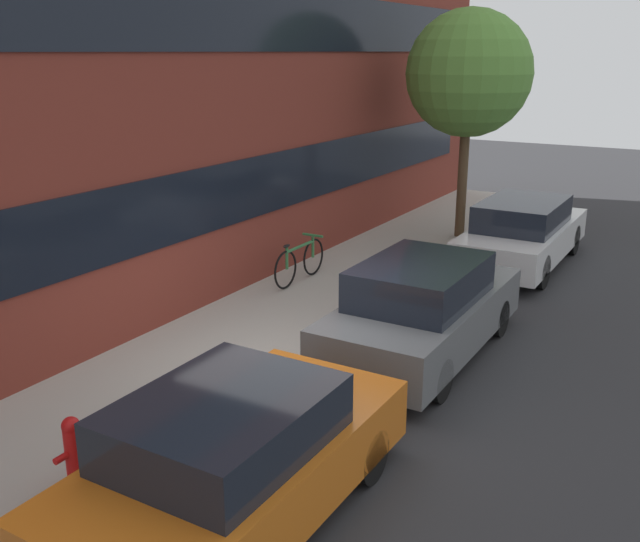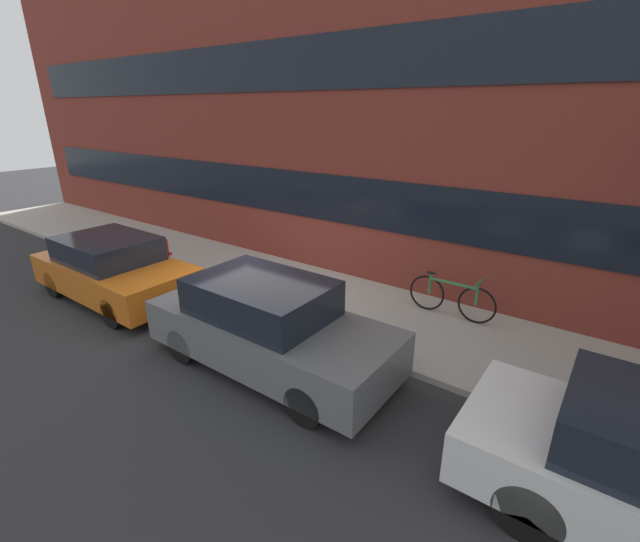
{
  "view_description": "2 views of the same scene",
  "coord_description": "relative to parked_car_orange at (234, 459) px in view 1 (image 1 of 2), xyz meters",
  "views": [
    {
      "loc": [
        -7.53,
        -4.67,
        4.3
      ],
      "look_at": [
        1.23,
        0.47,
        1.16
      ],
      "focal_mm": 40.0,
      "sensor_mm": 36.0,
      "label": 1
    },
    {
      "loc": [
        5.76,
        -5.38,
        3.92
      ],
      "look_at": [
        1.44,
        0.52,
        1.12
      ],
      "focal_mm": 24.0,
      "sensor_mm": 36.0,
      "label": 2
    }
  ],
  "objects": [
    {
      "name": "ground_plane",
      "position": [
        2.93,
        1.05,
        -0.67
      ],
      "size": [
        56.0,
        56.0,
        0.0
      ],
      "primitive_type": "plane",
      "color": "#2B2B2D"
    },
    {
      "name": "sidewalk_strip",
      "position": [
        2.93,
        2.48,
        -0.62
      ],
      "size": [
        28.0,
        2.85,
        0.11
      ],
      "color": "#A8A399",
      "rests_on": "ground_plane"
    },
    {
      "name": "rowhouse_facade",
      "position": [
        2.93,
        4.34,
        3.73
      ],
      "size": [
        28.0,
        1.02,
        8.79
      ],
      "color": "maroon",
      "rests_on": "ground_plane"
    },
    {
      "name": "parked_car_orange",
      "position": [
        0.0,
        0.0,
        0.0
      ],
      "size": [
        3.86,
        1.75,
        1.36
      ],
      "color": "#D16619",
      "rests_on": "ground_plane"
    },
    {
      "name": "parked_car_grey",
      "position": [
        4.52,
        -0.0,
        0.04
      ],
      "size": [
        4.1,
        1.68,
        1.46
      ],
      "color": "slate",
      "rests_on": "ground_plane"
    },
    {
      "name": "parked_car_white",
      "position": [
        9.86,
        0.0,
        0.03
      ],
      "size": [
        4.44,
        1.68,
        1.4
      ],
      "color": "silver",
      "rests_on": "ground_plane"
    },
    {
      "name": "fire_hydrant",
      "position": [
        -0.49,
        1.61,
        -0.17
      ],
      "size": [
        0.45,
        0.25,
        0.78
      ],
      "color": "red",
      "rests_on": "sidewalk_strip"
    },
    {
      "name": "bicycle",
      "position": [
        6.3,
        3.22,
        -0.15
      ],
      "size": [
        1.71,
        0.44,
        0.82
      ],
      "rotation": [
        0.0,
        0.0,
        -0.0
      ],
      "color": "black",
      "rests_on": "sidewalk_strip"
    },
    {
      "name": "street_tree",
      "position": [
        11.18,
        1.82,
        3.14
      ],
      "size": [
        2.8,
        2.8,
        5.12
      ],
      "color": "brown",
      "rests_on": "sidewalk_strip"
    }
  ]
}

